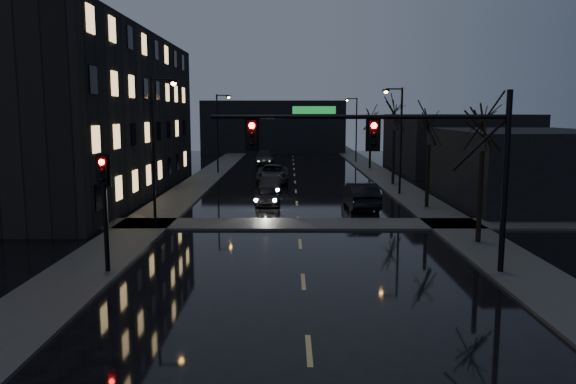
{
  "coord_description": "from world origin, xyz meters",
  "views": [
    {
      "loc": [
        -0.51,
        -11.92,
        6.14
      ],
      "look_at": [
        -0.56,
        8.94,
        3.2
      ],
      "focal_mm": 35.0,
      "sensor_mm": 36.0,
      "label": 1
    }
  ],
  "objects_px": {
    "oncoming_car_b": "(270,186)",
    "lead_car": "(360,195)",
    "oncoming_car_a": "(267,195)",
    "oncoming_car_c": "(273,174)",
    "oncoming_car_d": "(265,158)"
  },
  "relations": [
    {
      "from": "oncoming_car_b",
      "to": "lead_car",
      "type": "bearing_deg",
      "value": -45.05
    },
    {
      "from": "oncoming_car_c",
      "to": "lead_car",
      "type": "bearing_deg",
      "value": -65.87
    },
    {
      "from": "oncoming_car_a",
      "to": "oncoming_car_b",
      "type": "distance_m",
      "value": 4.82
    },
    {
      "from": "lead_car",
      "to": "oncoming_car_b",
      "type": "bearing_deg",
      "value": -48.84
    },
    {
      "from": "oncoming_car_b",
      "to": "oncoming_car_d",
      "type": "height_order",
      "value": "oncoming_car_d"
    },
    {
      "from": "oncoming_car_a",
      "to": "oncoming_car_b",
      "type": "bearing_deg",
      "value": 83.58
    },
    {
      "from": "oncoming_car_a",
      "to": "lead_car",
      "type": "xyz_separation_m",
      "value": [
        6.14,
        -1.45,
        0.17
      ]
    },
    {
      "from": "oncoming_car_b",
      "to": "lead_car",
      "type": "xyz_separation_m",
      "value": [
        6.07,
        -6.26,
        0.17
      ]
    },
    {
      "from": "oncoming_car_b",
      "to": "oncoming_car_c",
      "type": "relative_size",
      "value": 0.7
    },
    {
      "from": "oncoming_car_d",
      "to": "oncoming_car_b",
      "type": "bearing_deg",
      "value": -89.86
    },
    {
      "from": "oncoming_car_a",
      "to": "lead_car",
      "type": "bearing_deg",
      "value": -18.83
    },
    {
      "from": "oncoming_car_a",
      "to": "oncoming_car_d",
      "type": "height_order",
      "value": "oncoming_car_d"
    },
    {
      "from": "oncoming_car_c",
      "to": "oncoming_car_d",
      "type": "bearing_deg",
      "value": 94.18
    },
    {
      "from": "oncoming_car_a",
      "to": "oncoming_car_c",
      "type": "bearing_deg",
      "value": 84.18
    },
    {
      "from": "oncoming_car_c",
      "to": "oncoming_car_a",
      "type": "bearing_deg",
      "value": -90.87
    }
  ]
}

